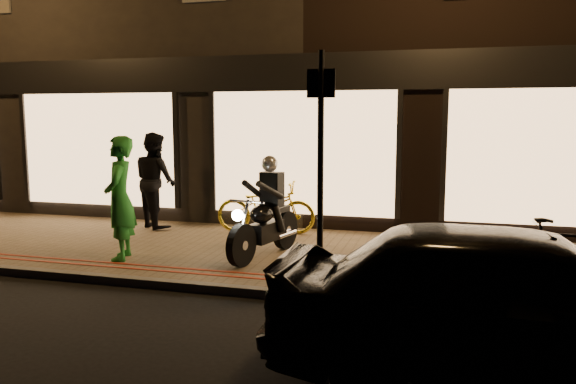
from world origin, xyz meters
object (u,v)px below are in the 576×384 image
object	(u,v)px
parked_car	(520,306)
person_green	(120,198)
sign_post	(320,158)
bicycle_gold	(266,207)
motorcycle	(266,218)

from	to	relation	value
parked_car	person_green	bearing A→B (deg)	65.11
person_green	sign_post	bearing A→B (deg)	57.35
bicycle_gold	parked_car	bearing A→B (deg)	-148.74
motorcycle	person_green	xyz separation A→B (m)	(-2.12, -0.74, 0.34)
motorcycle	person_green	world-z (taller)	person_green
bicycle_gold	person_green	size ratio (longest dim) A/B	0.99
motorcycle	parked_car	bearing A→B (deg)	-31.33
bicycle_gold	motorcycle	bearing A→B (deg)	-168.24
motorcycle	sign_post	xyz separation A→B (m)	(1.17, -1.41, 1.06)
motorcycle	bicycle_gold	size ratio (longest dim) A/B	1.02
motorcycle	sign_post	world-z (taller)	sign_post
sign_post	person_green	world-z (taller)	sign_post
motorcycle	bicycle_gold	xyz separation A→B (m)	(-0.55, 1.73, -0.12)
bicycle_gold	parked_car	distance (m)	6.38
sign_post	parked_car	xyz separation A→B (m)	(2.14, -1.94, -1.06)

